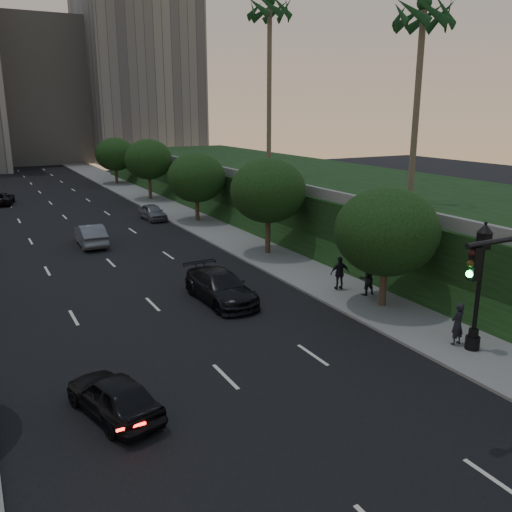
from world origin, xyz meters
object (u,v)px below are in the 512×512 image
sedan_mid_left (90,235)px  pedestrian_b (367,278)px  sedan_near_left (114,396)px  pedestrian_c (340,273)px  pedestrian_a (457,324)px  sedan_near_right (220,287)px  sedan_far_right (152,212)px  street_lamp (478,293)px  sedan_far_left (2,199)px

sedan_mid_left → pedestrian_b: pedestrian_b is taller
sedan_near_left → pedestrian_c: pedestrian_c is taller
pedestrian_b → pedestrian_a: bearing=90.4°
pedestrian_a → sedan_near_right: bearing=-62.4°
sedan_far_right → pedestrian_c: 24.92m
street_lamp → sedan_near_left: (-14.49, 2.21, -1.90)m
sedan_far_left → pedestrian_b: size_ratio=2.50×
sedan_near_left → sedan_far_right: (11.39, 31.52, -0.02)m
sedan_mid_left → sedan_near_right: (3.49, -15.72, -0.01)m
sedan_mid_left → pedestrian_b: (10.72, -18.87, 0.26)m
sedan_near_left → sedan_far_left: size_ratio=0.92×
pedestrian_a → sedan_far_right: bearing=-90.3°
sedan_mid_left → sedan_far_right: (7.12, 7.31, -0.11)m
street_lamp → sedan_near_left: size_ratio=1.30×
street_lamp → pedestrian_c: street_lamp is taller
street_lamp → sedan_far_left: (-14.79, 49.29, -1.98)m
sedan_far_right → sedan_far_left: bearing=124.7°
sedan_near_right → pedestrian_b: bearing=-25.5°
pedestrian_a → sedan_far_left: bearing=-78.6°
sedan_near_left → pedestrian_c: (14.28, 6.77, 0.36)m
street_lamp → sedan_mid_left: 28.39m
sedan_near_right → pedestrian_b: (7.23, -3.15, 0.27)m
street_lamp → sedan_far_right: 33.93m
sedan_near_left → pedestrian_a: bearing=159.1°
street_lamp → pedestrian_a: street_lamp is taller
sedan_near_right → pedestrian_a: bearing=-59.1°
sedan_mid_left → sedan_far_right: sedan_mid_left is taller
sedan_near_left → sedan_far_left: sedan_near_left is taller
pedestrian_b → pedestrian_c: (-0.71, 1.44, 0.01)m
sedan_near_left → pedestrian_b: size_ratio=2.30×
sedan_far_right → pedestrian_c: (2.89, -24.74, 0.38)m
sedan_near_right → pedestrian_a: 11.95m
street_lamp → sedan_near_right: size_ratio=1.00×
sedan_far_left → pedestrian_c: pedestrian_c is taller
sedan_near_right → pedestrian_a: size_ratio=3.01×
sedan_near_left → sedan_far_right: size_ratio=1.03×
sedan_far_left → pedestrian_a: bearing=117.9°
sedan_far_left → sedan_near_left: bearing=101.6°
sedan_mid_left → pedestrian_a: bearing=112.4°
street_lamp → sedan_far_right: size_ratio=1.34×
sedan_mid_left → pedestrian_c: bearing=121.1°
street_lamp → pedestrian_a: (-0.24, 0.66, -1.55)m
sedan_near_right → pedestrian_c: pedestrian_c is taller
sedan_near_left → sedan_mid_left: bearing=-114.7°
sedan_far_left → pedestrian_c: size_ratio=2.47×
sedan_near_left → pedestrian_b: bearing=-175.1°
sedan_far_left → pedestrian_b: bearing=121.4°
sedan_near_left → sedan_near_right: 11.50m
sedan_far_right → pedestrian_c: pedestrian_c is taller
sedan_far_right → street_lamp: bearing=-87.0°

